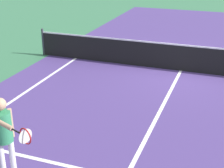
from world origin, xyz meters
The scene contains 5 objects.
ground_plane centered at (0.00, 0.00, 0.00)m, with size 60.00×60.00×0.00m, color #38724C.
court_surface_inbounds centered at (0.00, 0.00, 0.00)m, with size 10.62×24.40×0.00m, color #4C387A.
line_center_service centered at (0.00, -3.20, 0.00)m, with size 0.10×6.40×0.01m, color white.
net centered at (0.00, 0.00, 0.49)m, with size 11.16×0.09×1.07m.
player_near centered at (-2.05, -7.14, 1.05)m, with size 1.10×0.79×1.69m.
Camera 1 is at (1.58, -11.46, 4.15)m, focal length 54.52 mm.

